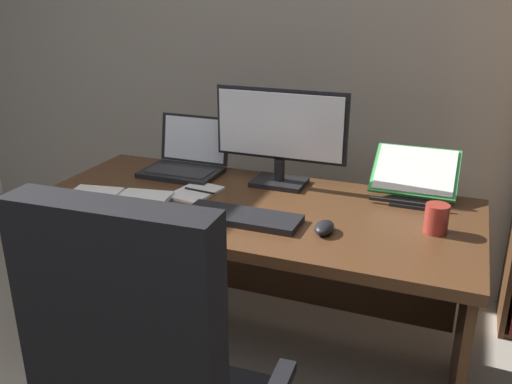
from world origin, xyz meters
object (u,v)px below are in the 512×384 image
object	(u,v)px
notepad	(195,192)
pen	(200,191)
coffee_mug	(436,219)
computer_mouse	(324,228)
laptop	(186,161)
monitor	(280,136)
keyboard	(242,217)
desk	(258,243)
reading_stand_with_book	(414,175)
open_binder	(112,202)

from	to	relation	value
notepad	pen	size ratio (longest dim) A/B	1.50
coffee_mug	notepad	bearing A→B (deg)	177.78
computer_mouse	notepad	world-z (taller)	computer_mouse
laptop	coffee_mug	size ratio (longest dim) A/B	3.33
monitor	computer_mouse	world-z (taller)	monitor
laptop	pen	distance (m)	0.30
monitor	keyboard	bearing A→B (deg)	-90.00
laptop	monitor	bearing A→B (deg)	-0.08
coffee_mug	desk	bearing A→B (deg)	172.59
desk	pen	bearing A→B (deg)	-167.37
laptop	keyboard	xyz separation A→B (m)	(0.44, -0.41, -0.04)
reading_stand_with_book	notepad	xyz separation A→B (m)	(-0.82, -0.29, -0.08)
desk	monitor	world-z (taller)	monitor
desk	notepad	bearing A→B (deg)	-168.34
desk	keyboard	size ratio (longest dim) A/B	4.04
laptop	notepad	xyz separation A→B (m)	(0.16, -0.23, -0.05)
desk	reading_stand_with_book	distance (m)	0.68
computer_mouse	notepad	distance (m)	0.61
computer_mouse	pen	size ratio (longest dim) A/B	0.74
desk	pen	world-z (taller)	pen
laptop	coffee_mug	bearing A→B (deg)	-13.65
monitor	keyboard	world-z (taller)	monitor
desk	monitor	bearing A→B (deg)	81.11
reading_stand_with_book	coffee_mug	size ratio (longest dim) A/B	3.26
notepad	desk	bearing A→B (deg)	11.66
open_binder	pen	bearing A→B (deg)	32.00
monitor	reading_stand_with_book	world-z (taller)	monitor
desk	computer_mouse	size ratio (longest dim) A/B	16.31
pen	coffee_mug	world-z (taller)	coffee_mug
desk	open_binder	size ratio (longest dim) A/B	3.70
monitor	laptop	bearing A→B (deg)	179.92
laptop	computer_mouse	size ratio (longest dim) A/B	3.22
monitor	coffee_mug	xyz separation A→B (m)	(0.65, -0.26, -0.16)
laptop	pen	bearing A→B (deg)	-51.31
computer_mouse	reading_stand_with_book	bearing A→B (deg)	63.26
desk	reading_stand_with_book	xyz separation A→B (m)	(0.56, 0.24, 0.29)
notepad	laptop	bearing A→B (deg)	125.51
keyboard	pen	xyz separation A→B (m)	(-0.26, 0.18, 0.00)
laptop	open_binder	size ratio (longest dim) A/B	0.73
desk	coffee_mug	distance (m)	0.73
pen	notepad	bearing A→B (deg)	180.00
coffee_mug	reading_stand_with_book	bearing A→B (deg)	108.79
computer_mouse	monitor	bearing A→B (deg)	126.38
computer_mouse	notepad	xyz separation A→B (m)	(-0.58, 0.18, -0.02)
pen	coffee_mug	size ratio (longest dim) A/B	1.39
computer_mouse	pen	xyz separation A→B (m)	(-0.56, 0.18, -0.01)
notepad	pen	xyz separation A→B (m)	(0.02, 0.00, 0.01)
desk	monitor	distance (m)	0.45
desk	open_binder	xyz separation A→B (m)	(-0.49, -0.28, 0.21)
desk	notepad	size ratio (longest dim) A/B	8.08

